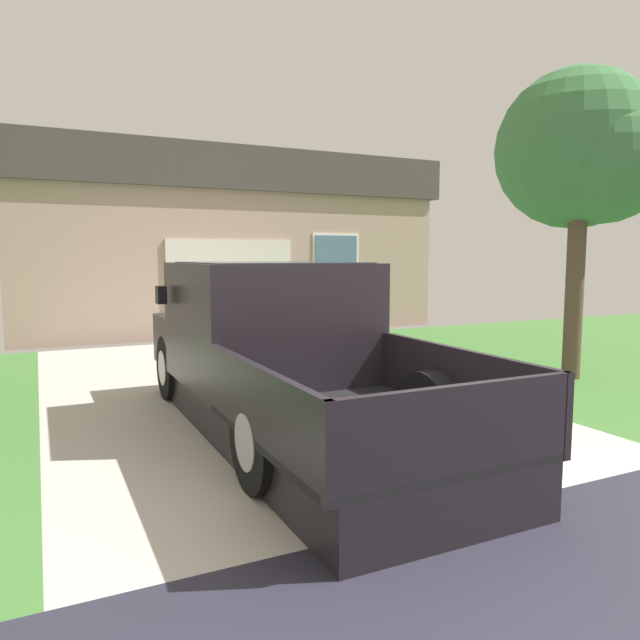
{
  "coord_description": "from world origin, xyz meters",
  "views": [
    {
      "loc": [
        -2.55,
        -3.12,
        1.79
      ],
      "look_at": [
        0.59,
        3.39,
        1.0
      ],
      "focal_mm": 32.89,
      "sensor_mm": 36.0,
      "label": 1
    }
  ],
  "objects": [
    {
      "name": "neighbor_tree",
      "position": [
        4.72,
        3.07,
        3.28
      ],
      "size": [
        2.33,
        2.5,
        4.53
      ],
      "color": "brown",
      "rests_on": "ground"
    },
    {
      "name": "handbag",
      "position": [
        1.14,
        3.28,
        0.14
      ],
      "size": [
        0.31,
        0.21,
        0.43
      ],
      "color": "#B24C56",
      "rests_on": "ground"
    },
    {
      "name": "person_with_hat",
      "position": [
        1.21,
        3.53,
        1.01
      ],
      "size": [
        0.41,
        0.39,
        1.71
      ],
      "rotation": [
        0.0,
        0.0,
        -2.63
      ],
      "color": "black",
      "rests_on": "ground"
    },
    {
      "name": "pickup_truck",
      "position": [
        -0.28,
        2.7,
        0.78
      ],
      "size": [
        2.01,
        5.22,
        1.73
      ],
      "rotation": [
        0.0,
        0.0,
        -0.0
      ],
      "color": "black",
      "rests_on": "ground"
    },
    {
      "name": "house_with_garage",
      "position": [
        1.75,
        12.76,
        2.13
      ],
      "size": [
        10.22,
        6.92,
        4.21
      ],
      "color": "tan",
      "rests_on": "ground"
    },
    {
      "name": "wheeled_trash_bin",
      "position": [
        3.41,
        8.55,
        0.56
      ],
      "size": [
        0.6,
        0.72,
        1.04
      ],
      "color": "navy",
      "rests_on": "ground"
    }
  ]
}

